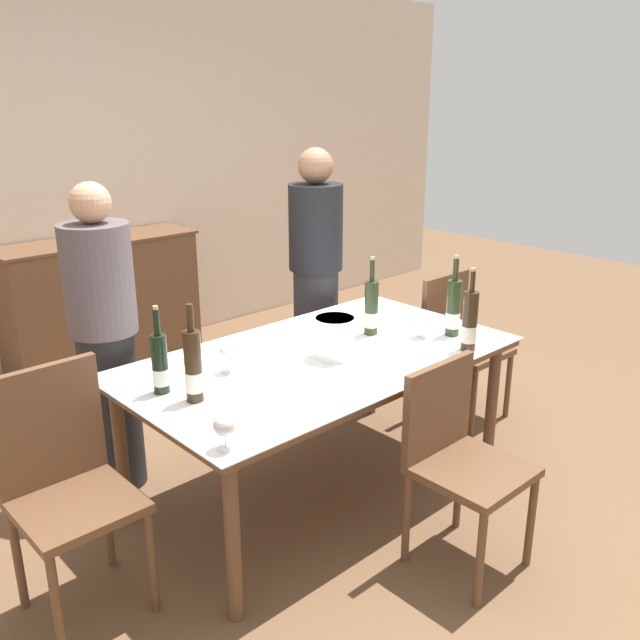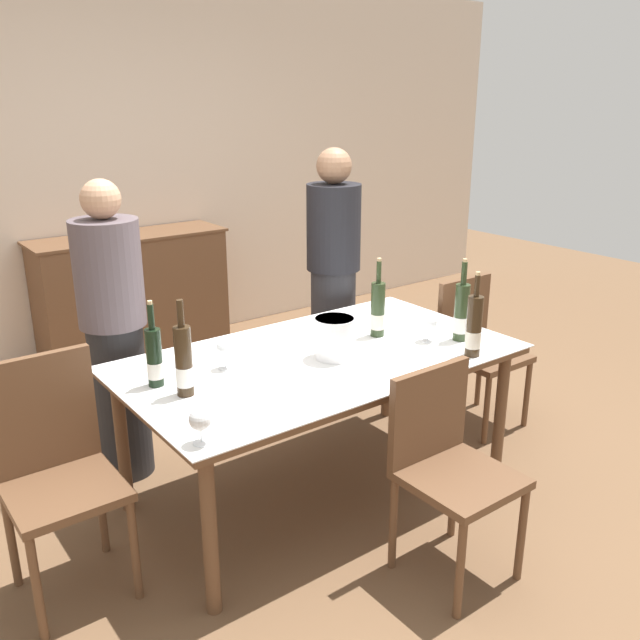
{
  "view_description": "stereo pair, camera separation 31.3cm",
  "coord_description": "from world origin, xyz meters",
  "px_view_note": "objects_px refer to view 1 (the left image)",
  "views": [
    {
      "loc": [
        -2.05,
        -2.2,
        1.93
      ],
      "look_at": [
        0.0,
        0.0,
        0.92
      ],
      "focal_mm": 38.0,
      "sensor_mm": 36.0,
      "label": 1
    },
    {
      "loc": [
        -1.81,
        -2.41,
        1.93
      ],
      "look_at": [
        0.0,
        0.0,
        0.92
      ],
      "focal_mm": 38.0,
      "sensor_mm": 36.0,
      "label": 2
    }
  ],
  "objects_px": {
    "wine_glass_2": "(224,425)",
    "person_host": "(105,343)",
    "wine_glass_0": "(228,352)",
    "wine_bottle_2": "(470,323)",
    "wine_bottle_3": "(453,309)",
    "wine_glass_1": "(423,319)",
    "wine_bottle_0": "(371,309)",
    "chair_right_end": "(458,336)",
    "dining_table": "(320,368)",
    "wine_bottle_4": "(193,368)",
    "chair_near_front": "(457,451)",
    "ice_bucket": "(335,336)",
    "person_guest_left": "(316,282)",
    "sideboard_cabinet": "(102,303)",
    "wine_bottle_1": "(160,364)",
    "chair_left_end": "(65,476)"
  },
  "relations": [
    {
      "from": "wine_glass_2",
      "to": "person_host",
      "type": "bearing_deg",
      "value": 83.35
    },
    {
      "from": "wine_glass_0",
      "to": "wine_bottle_2",
      "type": "bearing_deg",
      "value": -28.81
    },
    {
      "from": "wine_bottle_3",
      "to": "wine_glass_2",
      "type": "height_order",
      "value": "wine_bottle_3"
    },
    {
      "from": "wine_bottle_3",
      "to": "wine_glass_1",
      "type": "distance_m",
      "value": 0.17
    },
    {
      "from": "wine_bottle_0",
      "to": "chair_right_end",
      "type": "bearing_deg",
      "value": 2.41
    },
    {
      "from": "dining_table",
      "to": "wine_bottle_0",
      "type": "xyz_separation_m",
      "value": [
        0.41,
        0.05,
        0.2
      ]
    },
    {
      "from": "wine_bottle_0",
      "to": "wine_bottle_4",
      "type": "bearing_deg",
      "value": -176.7
    },
    {
      "from": "wine_bottle_3",
      "to": "chair_near_front",
      "type": "bearing_deg",
      "value": -140.78
    },
    {
      "from": "ice_bucket",
      "to": "wine_glass_1",
      "type": "xyz_separation_m",
      "value": [
        0.52,
        -0.11,
        -0.0
      ]
    },
    {
      "from": "wine_bottle_0",
      "to": "person_guest_left",
      "type": "distance_m",
      "value": 0.79
    },
    {
      "from": "sideboard_cabinet",
      "to": "dining_table",
      "type": "distance_m",
      "value": 2.34
    },
    {
      "from": "wine_bottle_1",
      "to": "wine_glass_1",
      "type": "height_order",
      "value": "wine_bottle_1"
    },
    {
      "from": "wine_bottle_1",
      "to": "chair_left_end",
      "type": "height_order",
      "value": "wine_bottle_1"
    },
    {
      "from": "chair_right_end",
      "to": "person_guest_left",
      "type": "distance_m",
      "value": 0.94
    },
    {
      "from": "wine_bottle_4",
      "to": "person_guest_left",
      "type": "xyz_separation_m",
      "value": [
        1.41,
        0.8,
        -0.06
      ]
    },
    {
      "from": "wine_bottle_4",
      "to": "wine_glass_1",
      "type": "xyz_separation_m",
      "value": [
        1.27,
        -0.15,
        -0.04
      ]
    },
    {
      "from": "sideboard_cabinet",
      "to": "wine_bottle_4",
      "type": "height_order",
      "value": "wine_bottle_4"
    },
    {
      "from": "wine_bottle_3",
      "to": "person_host",
      "type": "xyz_separation_m",
      "value": [
        -1.41,
        1.02,
        -0.11
      ]
    },
    {
      "from": "ice_bucket",
      "to": "chair_near_front",
      "type": "height_order",
      "value": "ice_bucket"
    },
    {
      "from": "wine_bottle_4",
      "to": "wine_glass_0",
      "type": "distance_m",
      "value": 0.31
    },
    {
      "from": "wine_bottle_0",
      "to": "chair_left_end",
      "type": "relative_size",
      "value": 0.42
    },
    {
      "from": "chair_right_end",
      "to": "wine_bottle_4",
      "type": "bearing_deg",
      "value": -177.08
    },
    {
      "from": "wine_bottle_0",
      "to": "chair_left_end",
      "type": "height_order",
      "value": "wine_bottle_0"
    },
    {
      "from": "ice_bucket",
      "to": "wine_glass_0",
      "type": "height_order",
      "value": "ice_bucket"
    },
    {
      "from": "wine_bottle_3",
      "to": "wine_bottle_4",
      "type": "height_order",
      "value": "wine_bottle_3"
    },
    {
      "from": "sideboard_cabinet",
      "to": "person_host",
      "type": "distance_m",
      "value": 1.74
    },
    {
      "from": "wine_bottle_2",
      "to": "wine_bottle_0",
      "type": "bearing_deg",
      "value": 110.2
    },
    {
      "from": "wine_glass_0",
      "to": "person_host",
      "type": "height_order",
      "value": "person_host"
    },
    {
      "from": "wine_glass_2",
      "to": "chair_right_end",
      "type": "distance_m",
      "value": 2.17
    },
    {
      "from": "wine_bottle_0",
      "to": "wine_bottle_1",
      "type": "xyz_separation_m",
      "value": [
        -1.18,
        0.1,
        -0.01
      ]
    },
    {
      "from": "chair_near_front",
      "to": "chair_left_end",
      "type": "distance_m",
      "value": 1.56
    },
    {
      "from": "wine_glass_1",
      "to": "wine_glass_2",
      "type": "relative_size",
      "value": 1.07
    },
    {
      "from": "chair_right_end",
      "to": "wine_glass_1",
      "type": "bearing_deg",
      "value": -159.61
    },
    {
      "from": "chair_near_front",
      "to": "wine_bottle_3",
      "type": "bearing_deg",
      "value": 39.22
    },
    {
      "from": "wine_bottle_0",
      "to": "chair_near_front",
      "type": "xyz_separation_m",
      "value": [
        -0.33,
        -0.81,
        -0.36
      ]
    },
    {
      "from": "chair_near_front",
      "to": "person_host",
      "type": "bearing_deg",
      "value": 117.17
    },
    {
      "from": "wine_bottle_1",
      "to": "wine_bottle_3",
      "type": "height_order",
      "value": "wine_bottle_3"
    },
    {
      "from": "chair_near_front",
      "to": "wine_glass_2",
      "type": "bearing_deg",
      "value": 160.13
    },
    {
      "from": "dining_table",
      "to": "person_host",
      "type": "bearing_deg",
      "value": 132.76
    },
    {
      "from": "wine_bottle_0",
      "to": "wine_bottle_4",
      "type": "relative_size",
      "value": 1.0
    },
    {
      "from": "wine_bottle_1",
      "to": "wine_bottle_2",
      "type": "height_order",
      "value": "wine_bottle_2"
    },
    {
      "from": "dining_table",
      "to": "wine_glass_0",
      "type": "xyz_separation_m",
      "value": [
        -0.44,
        0.13,
        0.16
      ]
    },
    {
      "from": "wine_glass_1",
      "to": "chair_left_end",
      "type": "bearing_deg",
      "value": 171.82
    },
    {
      "from": "wine_glass_1",
      "to": "chair_right_end",
      "type": "height_order",
      "value": "wine_glass_1"
    },
    {
      "from": "dining_table",
      "to": "wine_bottle_2",
      "type": "relative_size",
      "value": 4.57
    },
    {
      "from": "wine_glass_2",
      "to": "chair_right_end",
      "type": "xyz_separation_m",
      "value": [
        2.09,
        0.51,
        -0.32
      ]
    },
    {
      "from": "wine_bottle_1",
      "to": "chair_near_front",
      "type": "distance_m",
      "value": 1.29
    },
    {
      "from": "wine_bottle_0",
      "to": "chair_right_end",
      "type": "height_order",
      "value": "wine_bottle_0"
    },
    {
      "from": "chair_right_end",
      "to": "dining_table",
      "type": "bearing_deg",
      "value": -176.12
    },
    {
      "from": "wine_glass_2",
      "to": "wine_bottle_2",
      "type": "bearing_deg",
      "value": -0.22
    }
  ]
}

